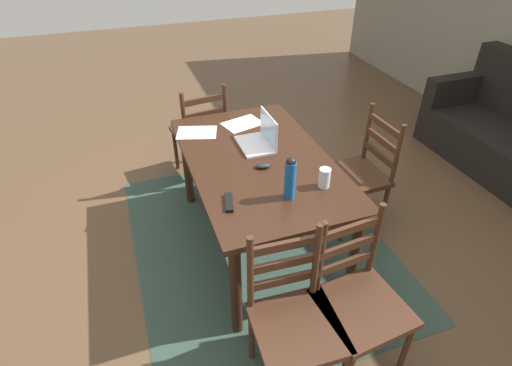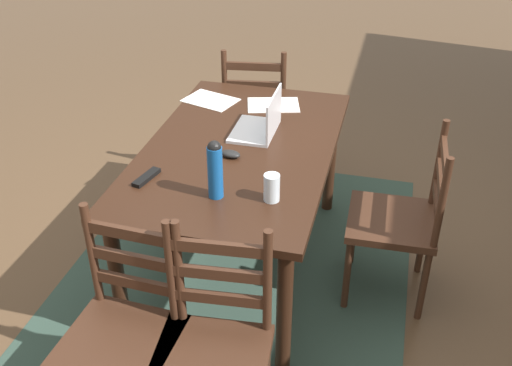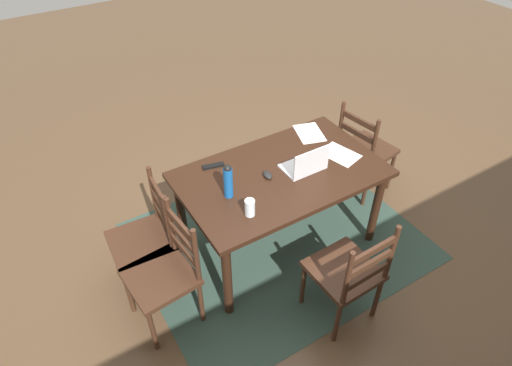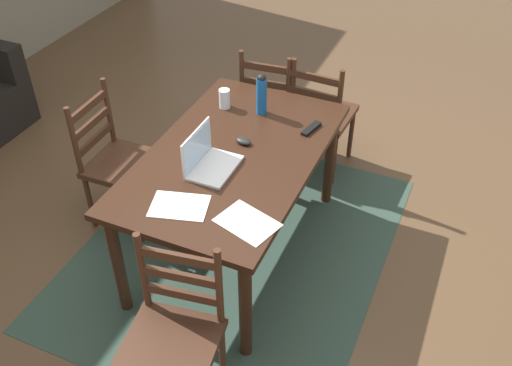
{
  "view_description": "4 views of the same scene",
  "coord_description": "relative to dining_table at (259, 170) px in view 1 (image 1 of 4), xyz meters",
  "views": [
    {
      "loc": [
        2.22,
        -0.8,
        2.24
      ],
      "look_at": [
        -0.05,
        -0.0,
        0.54
      ],
      "focal_mm": 28.48,
      "sensor_mm": 36.0,
      "label": 1
    },
    {
      "loc": [
        2.59,
        0.74,
        2.23
      ],
      "look_at": [
        -0.06,
        0.07,
        0.53
      ],
      "focal_mm": 42.12,
      "sensor_mm": 36.0,
      "label": 2
    },
    {
      "loc": [
        1.56,
        2.17,
        2.92
      ],
      "look_at": [
        0.14,
        -0.14,
        0.62
      ],
      "focal_mm": 31.34,
      "sensor_mm": 36.0,
      "label": 3
    },
    {
      "loc": [
        -2.44,
        -1.21,
        2.75
      ],
      "look_at": [
        0.01,
        -0.14,
        0.59
      ],
      "focal_mm": 40.64,
      "sensor_mm": 36.0,
      "label": 4
    }
  ],
  "objects": [
    {
      "name": "computer_mouse",
      "position": [
        0.12,
        -0.01,
        0.11
      ],
      "size": [
        0.08,
        0.11,
        0.03
      ],
      "primitive_type": "ellipsoid",
      "rotation": [
        0.0,
        0.0,
        -0.17
      ],
      "color": "black",
      "rests_on": "dining_table"
    },
    {
      "name": "dining_table",
      "position": [
        0.0,
        0.0,
        0.0
      ],
      "size": [
        1.57,
        0.94,
        0.78
      ],
      "color": "black",
      "rests_on": "ground"
    },
    {
      "name": "water_bottle",
      "position": [
        0.47,
        0.02,
        0.24
      ],
      "size": [
        0.07,
        0.07,
        0.28
      ],
      "color": "#145199",
      "rests_on": "dining_table"
    },
    {
      "name": "laptop",
      "position": [
        -0.17,
        0.08,
        0.15
      ],
      "size": [
        0.32,
        0.22,
        0.23
      ],
      "color": "silver",
      "rests_on": "dining_table"
    },
    {
      "name": "paper_stack_left",
      "position": [
        -0.53,
        0.06,
        0.1
      ],
      "size": [
        0.28,
        0.34,
        0.0
      ],
      "primitive_type": "cube",
      "rotation": [
        0.0,
        0.0,
        0.27
      ],
      "color": "white",
      "rests_on": "dining_table"
    },
    {
      "name": "chair_left_near",
      "position": [
        -1.07,
        -0.18,
        -0.22
      ],
      "size": [
        0.5,
        0.5,
        0.95
      ],
      "color": "#3D2316",
      "rests_on": "ground"
    },
    {
      "name": "drinking_glass",
      "position": [
        0.44,
        0.27,
        0.16
      ],
      "size": [
        0.07,
        0.07,
        0.13
      ],
      "primitive_type": "cylinder",
      "color": "silver",
      "rests_on": "dining_table"
    },
    {
      "name": "area_rug",
      "position": [
        0.0,
        0.0,
        -0.68
      ],
      "size": [
        2.31,
        1.88,
        0.01
      ],
      "primitive_type": "cube",
      "color": "#2D4238",
      "rests_on": "ground"
    },
    {
      "name": "paper_stack_right",
      "position": [
        -0.51,
        -0.32,
        0.1
      ],
      "size": [
        0.29,
        0.34,
        0.0
      ],
      "primitive_type": "cube",
      "rotation": [
        0.0,
        0.0,
        -0.3
      ],
      "color": "white",
      "rests_on": "dining_table"
    },
    {
      "name": "tv_remote",
      "position": [
        0.41,
        -0.33,
        0.11
      ],
      "size": [
        0.18,
        0.08,
        0.02
      ],
      "primitive_type": "cube",
      "rotation": [
        0.0,
        0.0,
        1.34
      ],
      "color": "black",
      "rests_on": "dining_table"
    },
    {
      "name": "chair_far_head",
      "position": [
        -0.0,
        0.84,
        -0.22
      ],
      "size": [
        0.45,
        0.45,
        0.95
      ],
      "color": "#3D2316",
      "rests_on": "ground"
    },
    {
      "name": "chair_right_far",
      "position": [
        1.07,
        0.18,
        -0.22
      ],
      "size": [
        0.48,
        0.48,
        0.95
      ],
      "color": "#3D2316",
      "rests_on": "ground"
    },
    {
      "name": "chair_right_near",
      "position": [
        1.07,
        -0.19,
        -0.22
      ],
      "size": [
        0.46,
        0.46,
        0.95
      ],
      "color": "#3D2316",
      "rests_on": "ground"
    },
    {
      "name": "ground_plane",
      "position": [
        0.0,
        0.0,
        -0.68
      ],
      "size": [
        14.0,
        14.0,
        0.0
      ],
      "primitive_type": "plane",
      "color": "brown"
    }
  ]
}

